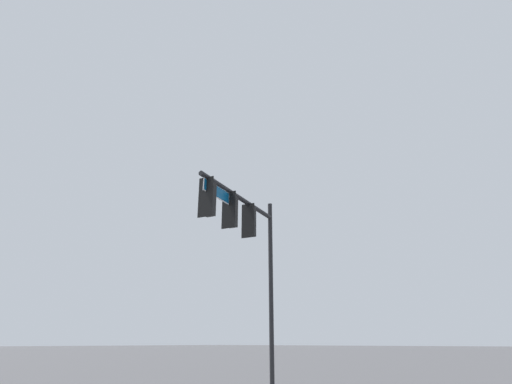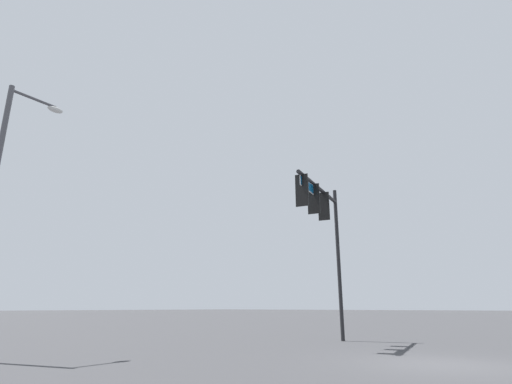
# 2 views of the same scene
# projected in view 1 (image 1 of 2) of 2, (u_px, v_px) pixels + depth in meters

# --- Properties ---
(signal_pole_near) EXTENTS (5.20, 1.47, 7.15)m
(signal_pole_near) POSITION_uv_depth(u_px,v_px,m) (243.00, 230.00, 14.34)
(signal_pole_near) COLOR black
(signal_pole_near) RESTS_ON ground_plane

